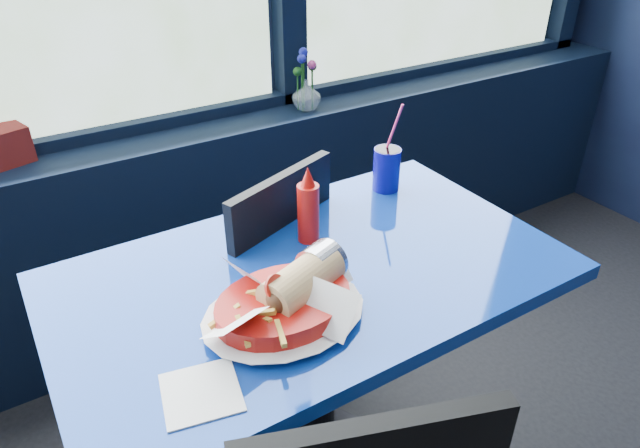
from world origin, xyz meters
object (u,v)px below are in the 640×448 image
(near_table, at_px, (313,327))
(food_basket, at_px, (286,301))
(chair_near_back, at_px, (280,270))
(flower_vase, at_px, (306,91))
(ketchup_bottle, at_px, (308,209))
(soda_cup, at_px, (387,168))

(near_table, xyz_separation_m, food_basket, (-0.13, -0.12, 0.22))
(chair_near_back, relative_size, flower_vase, 3.96)
(ketchup_bottle, height_order, soda_cup, soda_cup)
(chair_near_back, bearing_deg, flower_vase, -148.87)
(near_table, height_order, flower_vase, flower_vase)
(near_table, xyz_separation_m, chair_near_back, (0.08, 0.33, -0.05))
(near_table, xyz_separation_m, soda_cup, (0.40, 0.24, 0.25))
(flower_vase, xyz_separation_m, ketchup_bottle, (-0.42, -0.71, -0.03))
(flower_vase, height_order, food_basket, flower_vase)
(near_table, bearing_deg, flower_vase, 60.13)
(flower_vase, xyz_separation_m, food_basket, (-0.61, -0.95, -0.08))
(near_table, bearing_deg, ketchup_bottle, 62.78)
(chair_near_back, xyz_separation_m, food_basket, (-0.21, -0.44, 0.28))
(near_table, height_order, ketchup_bottle, ketchup_bottle)
(near_table, height_order, chair_near_back, chair_near_back)
(food_basket, height_order, soda_cup, soda_cup)
(near_table, height_order, soda_cup, soda_cup)
(near_table, relative_size, food_basket, 3.65)
(chair_near_back, height_order, flower_vase, flower_vase)
(chair_near_back, relative_size, ketchup_bottle, 4.35)
(ketchup_bottle, bearing_deg, soda_cup, 19.41)
(chair_near_back, distance_m, soda_cup, 0.45)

